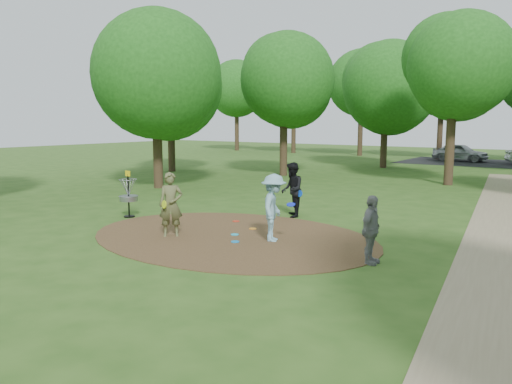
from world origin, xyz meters
The scene contains 15 objects.
ground centered at (0.00, 0.00, 0.00)m, with size 100.00×100.00×0.00m, color #2D5119.
dirt_clearing centered at (0.00, 0.00, 0.01)m, with size 8.40×8.40×0.02m, color #47301C.
footpath centered at (6.50, 2.00, 0.01)m, with size 2.00×40.00×0.01m, color #8C7A5B.
parking_lot centered at (2.00, 30.00, 0.00)m, with size 14.00×8.00×0.01m, color black.
player_observer_with_disc centered at (-1.35, -0.93, 0.89)m, with size 0.76×0.75×1.78m.
player_throwing_with_disc centered at (1.25, 0.23, 0.90)m, with size 1.23×1.32×1.79m.
player_walking_with_disc centered at (-0.09, 3.40, 0.91)m, with size 1.05×1.11×1.81m.
player_waiting_with_disc centered at (4.16, -0.31, 0.77)m, with size 0.41×0.92×1.55m.
disc_ground_cyan centered at (0.01, 0.16, 0.03)m, with size 0.22×0.22×0.02m, color #1BAFDB.
disc_ground_blue centered at (0.52, -0.49, 0.03)m, with size 0.22×0.22×0.02m, color #0C7DCE.
disc_ground_red centered at (-1.10, 1.66, 0.03)m, with size 0.22×0.22×0.02m, color red.
car_left centered at (-1.00, 30.58, 0.70)m, with size 1.65×4.09×1.39m, color #9A9EA1.
disc_ground_orange centered at (-0.02, 1.07, 0.03)m, with size 0.22×0.22×0.02m, color orange.
disc_golf_basket centered at (-4.50, 0.30, 0.87)m, with size 0.63×0.63×1.54m.
tree_ring centered at (1.81, 8.72, 5.23)m, with size 37.71×45.83×9.06m.
Camera 1 is at (8.24, -10.60, 3.17)m, focal length 35.00 mm.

